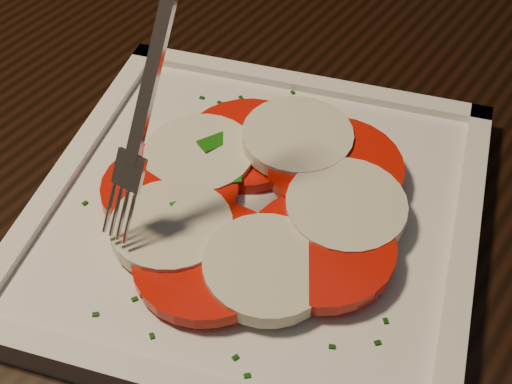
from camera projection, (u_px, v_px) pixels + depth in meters
table at (335, 376)px, 0.49m from camera, size 1.22×0.84×0.75m
plate at (256, 216)px, 0.45m from camera, size 0.35×0.35×0.01m
caprese_salad at (256, 198)px, 0.44m from camera, size 0.23×0.23×0.02m
fork at (160, 85)px, 0.38m from camera, size 0.04×0.09×0.15m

